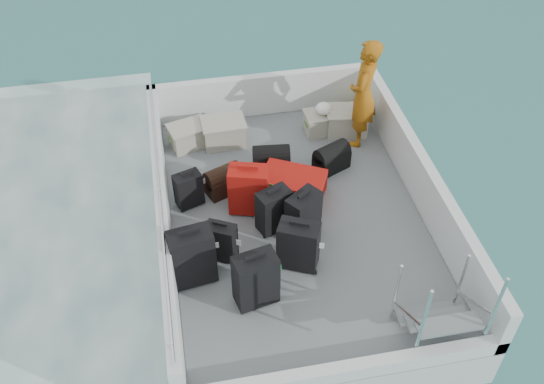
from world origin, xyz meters
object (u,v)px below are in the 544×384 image
(suitcase_3, at_px, (256,280))
(suitcase_8, at_px, (293,185))
(suitcase_4, at_px, (274,211))
(suitcase_0, at_px, (192,257))
(suitcase_5, at_px, (249,190))
(crate_1, at_px, (224,133))
(suitcase_7, at_px, (303,214))
(suitcase_6, at_px, (298,246))
(passenger, at_px, (363,94))
(suitcase_2, at_px, (189,190))
(crate_3, at_px, (346,122))
(suitcase_1, at_px, (221,242))
(crate_2, at_px, (322,123))
(crate_0, at_px, (189,137))

(suitcase_3, relative_size, suitcase_8, 0.87)
(suitcase_3, xyz_separation_m, suitcase_4, (0.43, 1.12, -0.06))
(suitcase_4, bearing_deg, suitcase_0, -171.97)
(suitcase_5, height_order, crate_1, suitcase_5)
(suitcase_7, bearing_deg, suitcase_6, -145.11)
(suitcase_3, bearing_deg, passenger, 40.31)
(suitcase_2, height_order, crate_3, suitcase_2)
(suitcase_1, bearing_deg, crate_2, 77.99)
(suitcase_2, distance_m, passenger, 2.89)
(suitcase_7, bearing_deg, suitcase_8, 51.88)
(crate_3, bearing_deg, crate_2, 169.84)
(suitcase_1, xyz_separation_m, crate_3, (2.24, 2.22, -0.09))
(suitcase_4, bearing_deg, crate_1, 78.80)
(crate_0, height_order, crate_1, crate_1)
(suitcase_2, distance_m, suitcase_5, 0.82)
(suitcase_4, distance_m, crate_3, 2.39)
(suitcase_7, bearing_deg, crate_1, 74.19)
(suitcase_0, xyz_separation_m, suitcase_2, (0.06, 1.32, -0.14))
(suitcase_4, xyz_separation_m, suitcase_8, (0.38, 0.59, -0.15))
(suitcase_7, bearing_deg, crate_2, 32.81)
(suitcase_4, xyz_separation_m, crate_1, (-0.40, 1.91, -0.13))
(suitcase_2, distance_m, suitcase_7, 1.61)
(suitcase_1, xyz_separation_m, passenger, (2.36, 1.96, 0.57))
(suitcase_2, relative_size, suitcase_6, 0.78)
(crate_0, distance_m, crate_2, 2.07)
(suitcase_8, bearing_deg, crate_1, 58.85)
(suitcase_5, xyz_separation_m, passenger, (1.89, 1.18, 0.50))
(crate_1, xyz_separation_m, crate_3, (1.91, -0.07, -0.00))
(passenger, bearing_deg, crate_2, -93.84)
(suitcase_6, bearing_deg, suitcase_2, 158.02)
(suitcase_2, relative_size, crate_1, 0.85)
(crate_0, xyz_separation_m, crate_1, (0.53, -0.04, 0.02))
(crate_2, bearing_deg, suitcase_8, -120.07)
(suitcase_2, bearing_deg, passenger, 0.25)
(suitcase_1, bearing_deg, suitcase_6, 9.62)
(suitcase_1, xyz_separation_m, suitcase_4, (0.73, 0.38, 0.04))
(suitcase_5, relative_size, suitcase_6, 1.06)
(suitcase_1, distance_m, suitcase_5, 0.91)
(suitcase_1, bearing_deg, suitcase_2, 134.08)
(suitcase_1, xyz_separation_m, crate_1, (0.33, 2.29, -0.09))
(crate_3, distance_m, passenger, 0.72)
(suitcase_5, relative_size, passenger, 0.42)
(suitcase_6, bearing_deg, crate_0, 138.20)
(suitcase_3, relative_size, suitcase_5, 1.05)
(suitcase_1, distance_m, suitcase_6, 0.95)
(crate_3, bearing_deg, suitcase_0, -136.23)
(suitcase_2, height_order, suitcase_6, suitcase_6)
(crate_2, bearing_deg, crate_1, 179.81)
(suitcase_1, relative_size, suitcase_6, 0.82)
(suitcase_8, xyz_separation_m, crate_3, (1.13, 1.25, 0.02))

